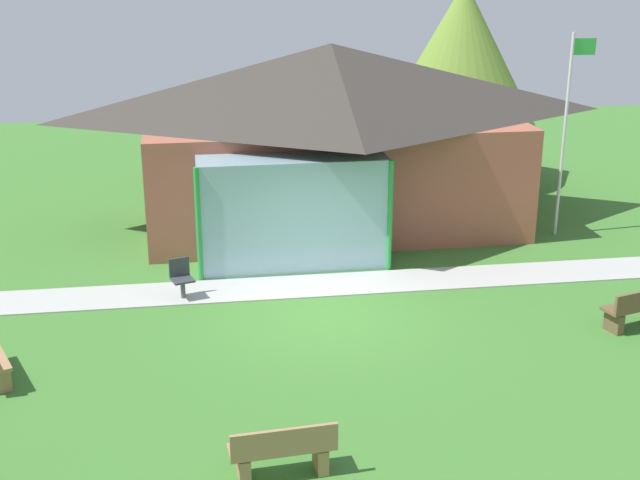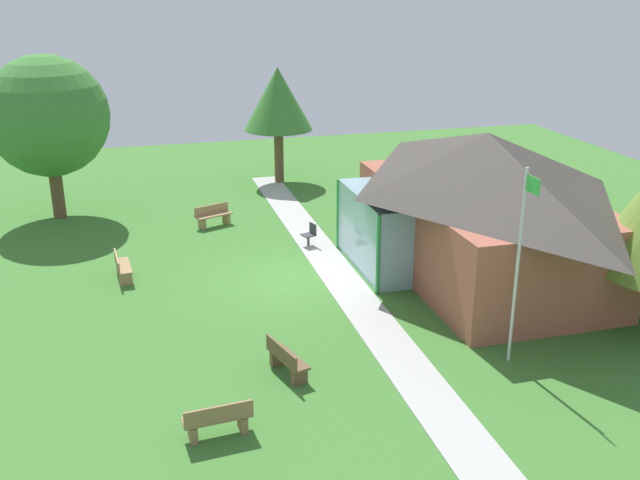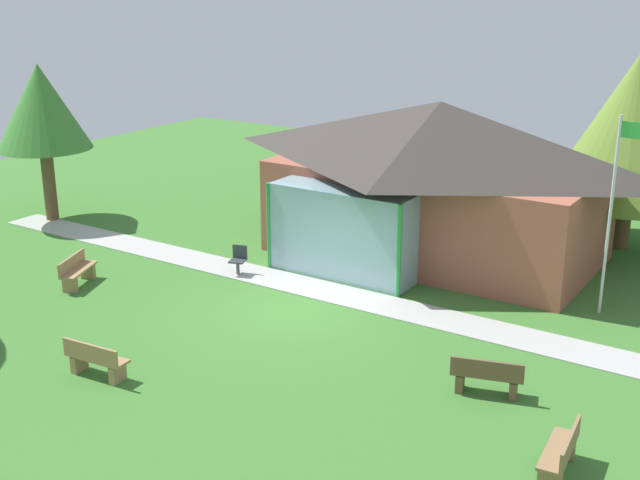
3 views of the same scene
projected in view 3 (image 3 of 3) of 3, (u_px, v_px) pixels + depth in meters
ground_plane at (295, 310)px, 21.35m from camera, size 44.00×44.00×0.00m
pavilion at (433, 177)px, 24.83m from camera, size 10.56×7.03×4.77m
footpath at (326, 291)px, 22.58m from camera, size 25.91×1.48×0.03m
flagpole at (613, 207)px, 20.33m from camera, size 0.64×0.08×5.14m
bench_front_center at (96, 360)px, 17.68m from camera, size 1.53×0.55×0.84m
bench_lawn_far_right at (561, 454)px, 14.24m from camera, size 0.57×1.53×0.84m
bench_mid_left at (77, 271)px, 22.98m from camera, size 0.97×1.56×0.84m
bench_mid_right at (487, 377)px, 16.95m from camera, size 1.56×0.84×0.84m
patio_chair_west at (238, 261)px, 23.78m from camera, size 0.55×0.55×0.86m
tree_west_hedge at (41, 108)px, 28.00m from camera, size 3.25×3.25×5.50m
tree_behind_pavilion_right at (633, 127)px, 25.10m from camera, size 5.05×5.05×6.17m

